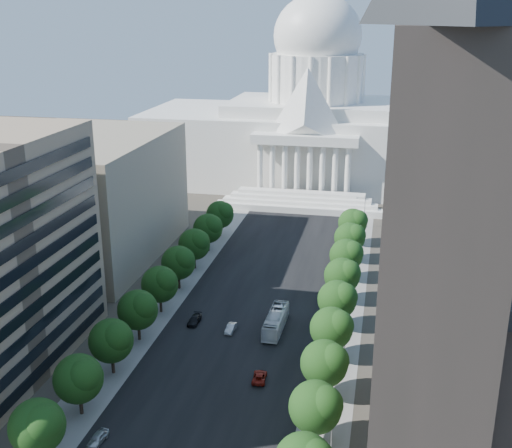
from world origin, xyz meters
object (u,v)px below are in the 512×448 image
Objects in this scene: car_parked at (98,438)px; city_bus at (276,321)px; car_red at (259,377)px; car_silver at (231,328)px; car_dark_b at (194,320)px.

city_bus is (19.02, 39.18, 1.09)m from car_parked.
car_red is 1.10× the size of car_parked.
car_parked is at bearing -114.90° from city_bus.
car_silver is at bearing -162.11° from city_bus.
car_dark_b is (-16.76, 17.72, 0.05)m from car_red.
car_dark_b reaches higher than car_red.
car_dark_b is at bearing 169.08° from car_silver.
car_silver is 0.32× the size of city_bus.
city_bus reaches higher than car_dark_b.
car_silver is 18.17m from car_red.
city_bus is (16.24, 0.67, 1.12)m from car_dark_b.
city_bus is (8.35, 2.53, 1.13)m from car_silver.
car_parked is (-10.67, -36.64, 0.04)m from car_silver.
city_bus reaches higher than car_silver.
car_red is at bearing 52.10° from car_parked.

